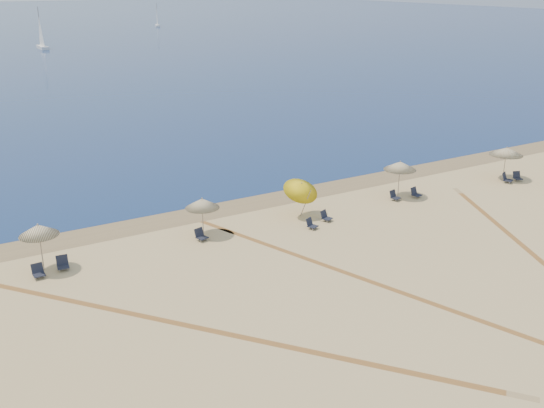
# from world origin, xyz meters

# --- Properties ---
(wet_sand) EXTENTS (500.00, 500.00, 0.00)m
(wet_sand) POSITION_xyz_m (0.00, 24.00, 0.00)
(wet_sand) COLOR olive
(wet_sand) RESTS_ON ground
(umbrella_1) EXTENTS (1.94, 1.94, 2.51)m
(umbrella_1) POSITION_xyz_m (-12.96, 20.52, 2.17)
(umbrella_1) COLOR gray
(umbrella_1) RESTS_ON ground
(umbrella_2) EXTENTS (1.95, 1.95, 2.26)m
(umbrella_2) POSITION_xyz_m (-4.18, 20.62, 1.92)
(umbrella_2) COLOR gray
(umbrella_2) RESTS_ON ground
(umbrella_3) EXTENTS (2.15, 2.16, 2.62)m
(umbrella_3) POSITION_xyz_m (2.21, 20.25, 1.86)
(umbrella_3) COLOR gray
(umbrella_3) RESTS_ON ground
(umbrella_4) EXTENTS (2.15, 2.15, 2.49)m
(umbrella_4) POSITION_xyz_m (9.84, 20.10, 2.15)
(umbrella_4) COLOR gray
(umbrella_4) RESTS_ON ground
(umbrella_5) EXTENTS (2.34, 2.34, 2.42)m
(umbrella_5) POSITION_xyz_m (19.04, 19.19, 2.08)
(umbrella_5) COLOR gray
(umbrella_5) RESTS_ON ground
(chair_2) EXTENTS (0.58, 0.67, 0.67)m
(chair_2) POSITION_xyz_m (-13.34, 19.83, 0.29)
(chair_2) COLOR black
(chair_2) RESTS_ON ground
(chair_3) EXTENTS (0.64, 0.73, 0.69)m
(chair_3) POSITION_xyz_m (-12.11, 20.13, 0.31)
(chair_3) COLOR black
(chair_3) RESTS_ON ground
(chair_4) EXTENTS (0.70, 0.77, 0.67)m
(chair_4) POSITION_xyz_m (-4.61, 20.01, 0.29)
(chair_4) COLOR black
(chair_4) RESTS_ON ground
(chair_5) EXTENTS (0.70, 0.75, 0.61)m
(chair_5) POSITION_xyz_m (1.68, 18.32, 0.27)
(chair_5) COLOR black
(chair_5) RESTS_ON ground
(chair_6) EXTENTS (0.71, 0.76, 0.63)m
(chair_6) POSITION_xyz_m (3.11, 18.90, 0.28)
(chair_6) COLOR black
(chair_6) RESTS_ON ground
(chair_7) EXTENTS (0.67, 0.74, 0.65)m
(chair_7) POSITION_xyz_m (9.15, 19.67, 0.29)
(chair_7) COLOR black
(chair_7) RESTS_ON ground
(chair_8) EXTENTS (0.67, 0.74, 0.65)m
(chair_8) POSITION_xyz_m (10.75, 19.40, 0.29)
(chair_8) COLOR black
(chair_8) RESTS_ON ground
(chair_9) EXTENTS (0.82, 0.87, 0.71)m
(chair_9) POSITION_xyz_m (18.56, 18.50, 0.31)
(chair_9) COLOR black
(chair_9) RESTS_ON ground
(chair_10) EXTENTS (0.73, 0.78, 0.65)m
(chair_10) POSITION_xyz_m (19.65, 18.43, 0.29)
(chair_10) COLOR black
(chair_10) RESTS_ON ground
(sailboat_0) EXTENTS (1.56, 5.65, 8.36)m
(sailboat_0) POSITION_xyz_m (6.97, 127.33, 2.53)
(sailboat_0) COLOR white
(sailboat_0) RESTS_ON ocean
(sailboat_2) EXTENTS (2.41, 4.75, 6.86)m
(sailboat_2) POSITION_xyz_m (49.34, 174.83, 2.08)
(sailboat_2) COLOR white
(sailboat_2) RESTS_ON ocean
(tire_tracks) EXTENTS (56.47, 45.58, 0.00)m
(tire_tracks) POSITION_xyz_m (-0.01, 9.72, 0.00)
(tire_tracks) COLOR tan
(tire_tracks) RESTS_ON ground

